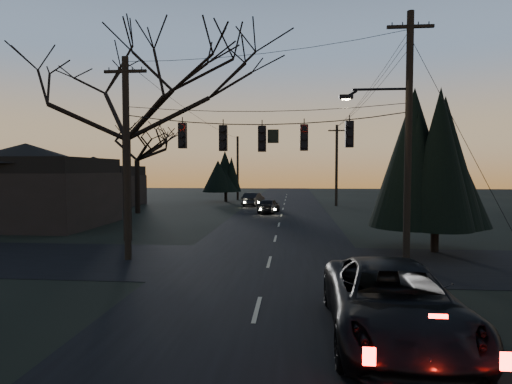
# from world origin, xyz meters

# --- Properties ---
(ground_plane) EXTENTS (160.00, 160.00, 0.00)m
(ground_plane) POSITION_xyz_m (0.00, 0.00, 0.00)
(ground_plane) COLOR black
(main_road) EXTENTS (8.00, 120.00, 0.02)m
(main_road) POSITION_xyz_m (0.00, 20.00, 0.01)
(main_road) COLOR black
(main_road) RESTS_ON ground
(cross_road) EXTENTS (60.00, 7.00, 0.02)m
(cross_road) POSITION_xyz_m (0.00, 10.00, 0.01)
(cross_road) COLOR black
(cross_road) RESTS_ON ground
(utility_pole_right) EXTENTS (5.00, 0.30, 10.00)m
(utility_pole_right) POSITION_xyz_m (5.50, 10.00, 0.00)
(utility_pole_right) COLOR black
(utility_pole_right) RESTS_ON ground
(utility_pole_left) EXTENTS (1.80, 0.30, 8.50)m
(utility_pole_left) POSITION_xyz_m (-6.00, 10.00, 0.00)
(utility_pole_left) COLOR black
(utility_pole_left) RESTS_ON ground
(utility_pole_far_r) EXTENTS (1.80, 0.30, 8.50)m
(utility_pole_far_r) POSITION_xyz_m (5.50, 38.00, 0.00)
(utility_pole_far_r) COLOR black
(utility_pole_far_r) RESTS_ON ground
(utility_pole_far_l) EXTENTS (0.30, 0.30, 8.00)m
(utility_pole_far_l) POSITION_xyz_m (-6.00, 46.00, 0.00)
(utility_pole_far_l) COLOR black
(utility_pole_far_l) RESTS_ON ground
(span_signal_assembly) EXTENTS (11.50, 0.44, 1.69)m
(span_signal_assembly) POSITION_xyz_m (-0.24, 10.00, 5.16)
(span_signal_assembly) COLOR black
(span_signal_assembly) RESTS_ON ground
(bare_tree_left) EXTENTS (11.02, 11.02, 10.87)m
(bare_tree_left) POSITION_xyz_m (-7.91, 14.79, 7.61)
(bare_tree_left) COLOR black
(bare_tree_left) RESTS_ON ground
(evergreen_right) EXTENTS (4.35, 4.35, 7.23)m
(evergreen_right) POSITION_xyz_m (7.52, 12.86, 4.21)
(evergreen_right) COLOR black
(evergreen_right) RESTS_ON ground
(bare_tree_dist) EXTENTS (6.30, 6.30, 9.30)m
(bare_tree_dist) POSITION_xyz_m (-12.64, 28.92, 6.49)
(bare_tree_dist) COLOR black
(bare_tree_dist) RESTS_ON ground
(evergreen_dist) EXTENTS (3.74, 3.74, 5.45)m
(evergreen_dist) POSITION_xyz_m (-7.05, 43.07, 3.32)
(evergreen_dist) COLOR black
(evergreen_dist) RESTS_ON ground
(house_left_near) EXTENTS (10.00, 8.00, 5.60)m
(house_left_near) POSITION_xyz_m (-17.00, 20.00, 2.80)
(house_left_near) COLOR black
(house_left_near) RESTS_ON ground
(house_left_far) EXTENTS (9.00, 7.00, 5.20)m
(house_left_far) POSITION_xyz_m (-20.00, 36.00, 2.60)
(house_left_far) COLOR black
(house_left_far) RESTS_ON ground
(suv_near) EXTENTS (2.91, 6.11, 1.68)m
(suv_near) POSITION_xyz_m (3.20, 2.22, 0.84)
(suv_near) COLOR black
(suv_near) RESTS_ON ground
(sedan_oncoming_a) EXTENTS (2.05, 3.95, 1.28)m
(sedan_oncoming_a) POSITION_xyz_m (-1.16, 29.98, 0.64)
(sedan_oncoming_a) COLOR black
(sedan_oncoming_a) RESTS_ON ground
(sedan_oncoming_b) EXTENTS (2.21, 4.37, 1.38)m
(sedan_oncoming_b) POSITION_xyz_m (-3.20, 37.31, 0.69)
(sedan_oncoming_b) COLOR black
(sedan_oncoming_b) RESTS_ON ground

